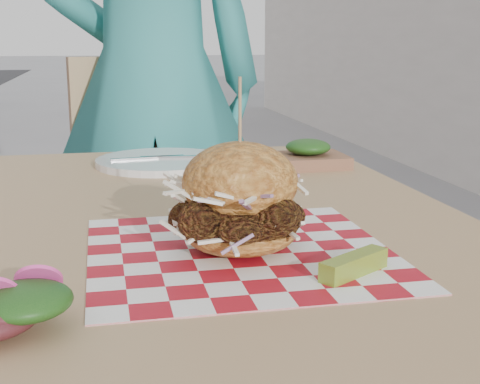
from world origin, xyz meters
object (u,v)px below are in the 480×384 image
Objects in this scene: patio_table at (191,269)px; sandwich at (240,205)px; diner at (152,82)px; patio_chair at (138,194)px.

patio_table is 0.23m from sandwich.
diner reaches higher than patio_chair.
patio_table is 1.03m from patio_chair.
diner is 1.03m from patio_table.
sandwich is at bearing -78.03° from patio_table.
patio_table is at bearing 101.97° from sandwich.
patio_table is 1.26× the size of patio_chair.
diner is 1.18m from sandwich.
diner is at bearing 90.40° from sandwich.
diner is at bearing -29.62° from patio_chair.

